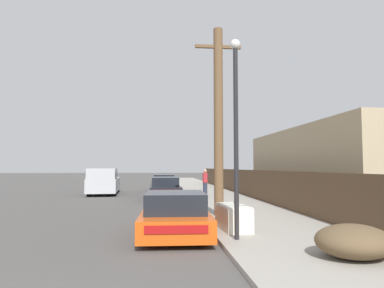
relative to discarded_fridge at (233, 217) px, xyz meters
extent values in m
cube|color=#9E998E|center=(1.43, 16.39, -0.42)|extent=(4.20, 63.00, 0.12)
cube|color=silver|center=(0.00, 0.00, -0.01)|extent=(0.82, 1.67, 0.68)
cube|color=white|center=(0.00, 0.00, 0.34)|extent=(0.78, 1.60, 0.03)
cube|color=#333335|center=(0.17, 0.52, 0.37)|extent=(0.04, 0.20, 0.02)
cube|color=gray|center=(-0.02, 0.26, 0.36)|extent=(0.74, 0.11, 0.01)
cube|color=gray|center=(0.01, -0.24, 0.36)|extent=(0.74, 0.11, 0.01)
cube|color=#E05114|center=(-1.71, 0.10, -0.06)|extent=(2.02, 4.28, 0.55)
cube|color=black|center=(-1.72, -0.28, 0.48)|extent=(1.69, 2.07, 0.55)
cube|color=#B21414|center=(-1.77, -2.03, 0.03)|extent=(1.48, 0.07, 0.19)
cylinder|color=black|center=(-2.50, 1.43, -0.16)|extent=(0.22, 0.63, 0.63)
cylinder|color=black|center=(-0.84, 1.38, -0.16)|extent=(0.22, 0.63, 0.63)
cylinder|color=black|center=(-2.57, -1.19, -0.16)|extent=(0.22, 0.63, 0.63)
cylinder|color=black|center=(-0.92, -1.24, -0.16)|extent=(0.22, 0.63, 0.63)
cube|color=black|center=(-1.81, 10.91, 0.00)|extent=(1.87, 4.55, 0.67)
cube|color=black|center=(-1.81, 10.73, 0.60)|extent=(1.58, 2.56, 0.52)
cube|color=#B21414|center=(-1.78, 8.64, 0.12)|extent=(1.40, 0.05, 0.23)
cylinder|color=black|center=(-2.61, 12.30, -0.15)|extent=(0.21, 0.65, 0.65)
cylinder|color=black|center=(-1.06, 12.33, -0.15)|extent=(0.21, 0.65, 0.65)
cylinder|color=black|center=(-2.57, 9.50, -0.15)|extent=(0.21, 0.65, 0.65)
cylinder|color=black|center=(-1.01, 9.52, -0.15)|extent=(0.21, 0.65, 0.65)
cube|color=black|center=(-1.82, 17.50, 0.01)|extent=(1.94, 4.44, 0.66)
cube|color=black|center=(-1.82, 17.32, 0.60)|extent=(1.63, 2.51, 0.52)
cube|color=#B21414|center=(-1.75, 15.29, 0.12)|extent=(1.41, 0.08, 0.23)
cylinder|color=black|center=(-2.65, 18.83, -0.14)|extent=(0.22, 0.67, 0.66)
cylinder|color=black|center=(-1.09, 18.88, -0.14)|extent=(0.22, 0.67, 0.66)
cylinder|color=black|center=(-2.56, 16.12, -0.14)|extent=(0.22, 0.67, 0.66)
cylinder|color=black|center=(-1.00, 16.17, -0.14)|extent=(0.22, 0.67, 0.66)
cube|color=silver|center=(-6.09, 15.33, 0.20)|extent=(2.28, 5.74, 0.92)
cube|color=silver|center=(-6.00, 13.78, 1.01)|extent=(1.98, 2.64, 0.71)
cube|color=black|center=(-6.00, 13.78, 1.03)|extent=(2.02, 2.59, 0.39)
cylinder|color=black|center=(-5.17, 13.63, -0.05)|extent=(0.31, 0.86, 0.84)
cylinder|color=black|center=(-6.80, 13.54, -0.05)|extent=(0.31, 0.86, 0.84)
cylinder|color=black|center=(-5.38, 17.12, -0.05)|extent=(0.31, 0.86, 0.84)
cylinder|color=black|center=(-7.01, 17.02, -0.05)|extent=(0.31, 0.86, 0.84)
cylinder|color=brown|center=(0.09, 2.91, 3.26)|extent=(0.35, 0.35, 7.22)
cube|color=brown|center=(0.09, 2.91, 6.15)|extent=(1.80, 0.12, 0.12)
cylinder|color=#232326|center=(-0.21, -1.37, 2.10)|extent=(0.12, 0.12, 4.91)
sphere|color=white|center=(-0.21, -1.37, 4.68)|extent=(0.26, 0.26, 0.26)
ellipsoid|color=brown|center=(1.72, -3.35, -0.02)|extent=(1.52, 1.41, 0.67)
cube|color=brown|center=(3.38, 12.40, 0.47)|extent=(0.08, 35.39, 1.64)
cube|color=tan|center=(7.37, 6.88, 1.47)|extent=(6.00, 12.85, 3.89)
cylinder|color=#282D42|center=(0.84, 12.33, 0.05)|extent=(0.28, 0.28, 0.80)
cylinder|color=#B72D33|center=(0.84, 12.33, 0.76)|extent=(0.34, 0.34, 0.63)
sphere|color=tan|center=(0.84, 12.33, 1.20)|extent=(0.24, 0.24, 0.24)
camera|label=1|loc=(-2.18, -9.98, 1.47)|focal=32.00mm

